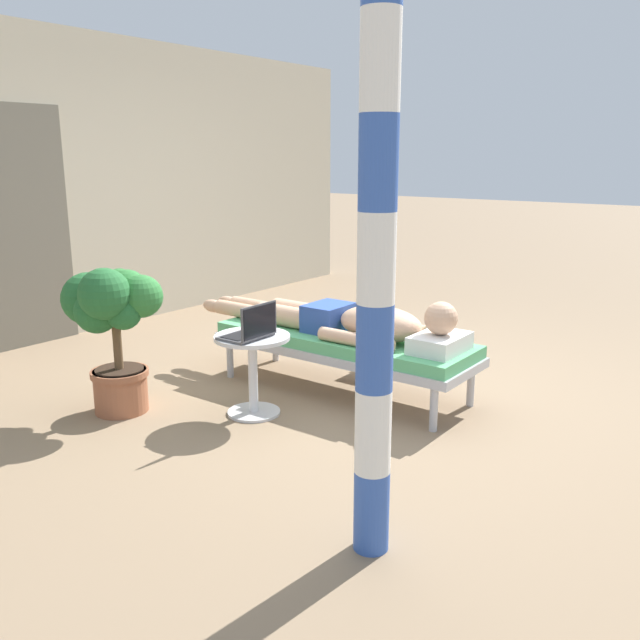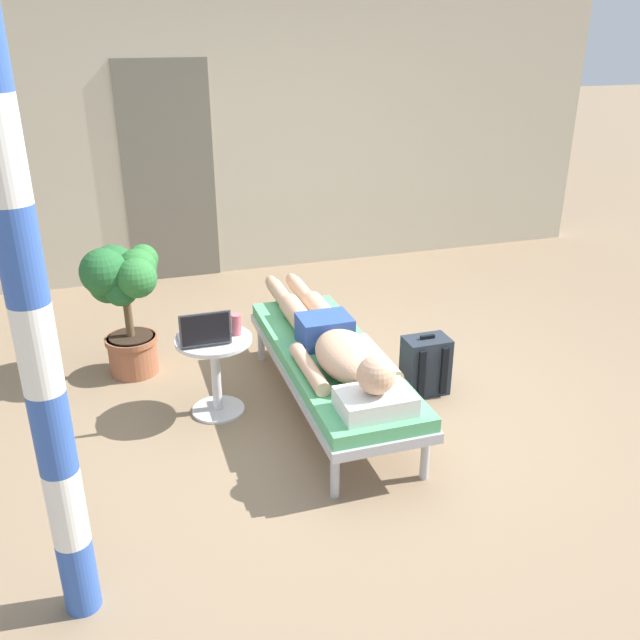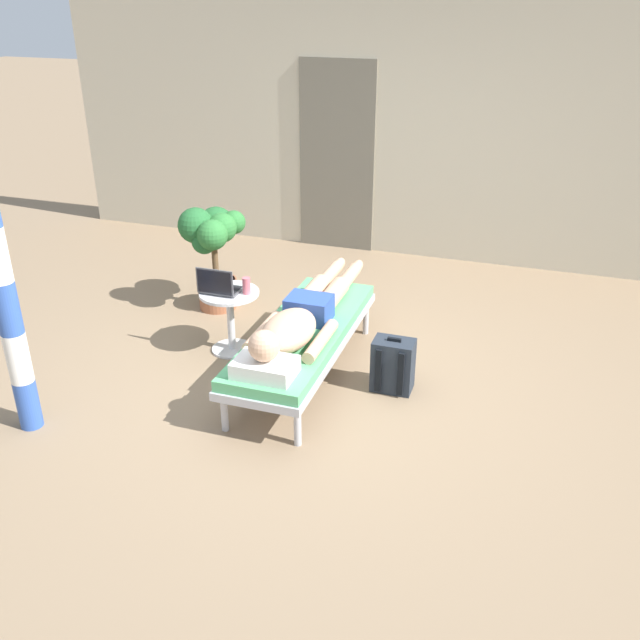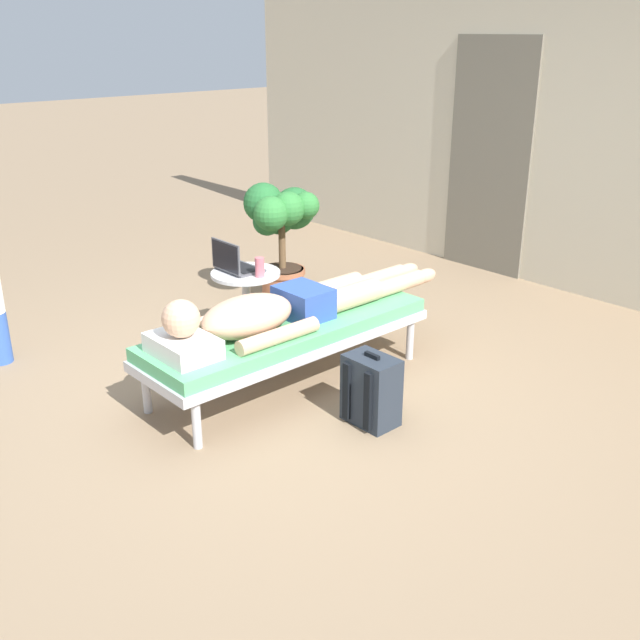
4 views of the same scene
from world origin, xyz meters
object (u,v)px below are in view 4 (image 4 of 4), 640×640
backpack (372,391)px  lounge_chair (288,333)px  potted_plant (281,225)px  laptop (234,263)px  person_reclining (279,309)px  drink_glass (260,267)px  side_table (246,295)px

backpack → lounge_chair: bearing=-176.8°
potted_plant → laptop: bearing=-60.5°
person_reclining → backpack: person_reclining is taller
lounge_chair → person_reclining: bearing=-90.0°
person_reclining → laptop: (-0.76, 0.22, 0.07)m
person_reclining → drink_glass: person_reclining is taller
drink_glass → lounge_chair: bearing=-21.8°
person_reclining → laptop: 0.80m
side_table → drink_glass: 0.28m
backpack → potted_plant: (-1.89, 0.90, 0.44)m
laptop → potted_plant: potted_plant is taller
backpack → laptop: bearing=175.2°
person_reclining → drink_glass: (-0.55, 0.28, 0.07)m
person_reclining → backpack: bearing=8.2°
side_table → potted_plant: 0.93m
drink_glass → potted_plant: potted_plant is taller
side_table → laptop: laptop is taller
backpack → drink_glass: bearing=171.6°
drink_glass → laptop: bearing=-163.7°
laptop → drink_glass: (0.21, 0.06, 0.01)m
person_reclining → laptop: laptop is taller
person_reclining → side_table: 0.77m
potted_plant → side_table: bearing=-55.5°
drink_glass → potted_plant: size_ratio=0.14×
laptop → potted_plant: (-0.44, 0.78, 0.05)m
laptop → drink_glass: bearing=16.3°
laptop → backpack: laptop is taller
backpack → potted_plant: size_ratio=0.44×
person_reclining → drink_glass: size_ratio=16.03×
lounge_chair → potted_plant: (-1.21, 0.94, 0.29)m
lounge_chair → backpack: 0.70m
lounge_chair → laptop: 0.81m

